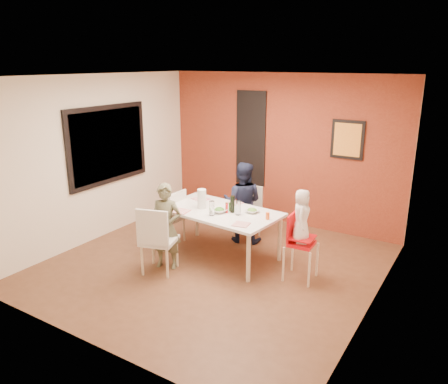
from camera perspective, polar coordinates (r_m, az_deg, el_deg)
The scene contains 35 objects.
ground at distance 6.53m, azimuth -1.41°, elevation -9.51°, with size 4.50×4.50×0.00m, color brown.
ceiling at distance 5.86m, azimuth -1.60°, elevation 14.91°, with size 4.50×4.50×0.02m, color white.
wall_back at distance 7.98m, azimuth 7.45°, elevation 5.50°, with size 4.50×0.02×2.70m, color #F1E3C8.
wall_front at distance 4.44m, azimuth -17.70°, elevation -4.35°, with size 4.50×0.02×2.70m, color #F1E3C8.
wall_left at distance 7.50m, azimuth -16.07°, elevation 4.25°, with size 0.02×4.50×2.70m, color #F1E3C8.
wall_right at distance 5.21m, azimuth 19.65°, elevation -1.41°, with size 0.02×4.50×2.70m, color #F1E3C8.
brick_accent_wall at distance 7.96m, azimuth 7.38°, elevation 5.47°, with size 4.50×0.02×2.70m, color maroon.
picture_window_frame at distance 7.57m, azimuth -14.92°, elevation 6.01°, with size 0.05×1.70×1.30m, color black.
picture_window_pane at distance 7.56m, azimuth -14.84°, elevation 6.00°, with size 0.02×1.55×1.15m, color black.
glassblock_strip at distance 8.18m, azimuth 3.54°, elevation 6.95°, with size 0.55×0.03×1.70m, color silver.
glassblock_surround at distance 8.18m, azimuth 3.52°, elevation 6.95°, with size 0.60×0.03×1.76m, color black.
art_print_frame at distance 7.48m, azimuth 15.83°, elevation 6.60°, with size 0.54×0.03×0.64m, color black.
art_print_canvas at distance 7.47m, azimuth 15.79°, elevation 6.58°, with size 0.44×0.01×0.54m, color #F6AA36.
dining_table at distance 6.56m, azimuth -0.58°, elevation -2.94°, with size 1.87×1.15×0.74m.
chair_near at distance 6.13m, azimuth -8.82°, elevation -5.87°, with size 0.57×0.57×0.99m.
chair_far at distance 7.40m, azimuth 3.26°, elevation -2.21°, with size 0.45×0.45×0.87m.
chair_left at distance 7.13m, azimuth -6.71°, elevation -2.93°, with size 0.42×0.42×0.90m.
high_chair at distance 6.03m, azimuth 9.71°, elevation -6.28°, with size 0.41×0.41×0.92m.
child_near at distance 6.29m, azimuth -7.59°, elevation -4.47°, with size 0.46×0.30×1.26m, color brown.
child_far at distance 7.14m, azimuth 2.44°, elevation -1.35°, with size 0.65×0.51×1.34m, color black.
toddler at distance 5.89m, azimuth 10.10°, elevation -3.11°, with size 0.36×0.23×0.73m, color silver.
plate_near_left at distance 6.51m, azimuth -5.66°, elevation -2.51°, with size 0.23×0.23×0.01m, color white.
plate_far_mid at distance 6.86m, azimuth 1.36°, elevation -1.43°, with size 0.21×0.21×0.01m, color white.
plate_near_right at distance 5.98m, azimuth 2.26°, elevation -4.23°, with size 0.21×0.21×0.01m, color silver.
plate_far_left at distance 7.07m, azimuth -3.06°, elevation -0.89°, with size 0.23×0.23×0.01m, color white.
salad_bowl_a at distance 6.45m, azimuth -0.62°, elevation -2.41°, with size 0.24×0.24×0.06m, color white.
salad_bowl_b at distance 6.45m, azimuth 3.69°, elevation -2.48°, with size 0.20×0.20×0.05m, color silver.
wine_bottle at distance 6.41m, azimuth 1.11°, elevation -1.60°, with size 0.07×0.07×0.25m, color black.
wine_glass_a at distance 6.30m, azimuth -1.60°, elevation -2.14°, with size 0.08×0.08×0.22m, color white.
wine_glass_b at distance 6.32m, azimuth 1.85°, elevation -2.09°, with size 0.07×0.07×0.21m, color white.
paper_towel_roll at distance 6.59m, azimuth -2.92°, elevation -0.90°, with size 0.13×0.13×0.30m, color white.
condiment_red at distance 6.41m, azimuth 0.37°, elevation -2.17°, with size 0.03×0.03×0.13m, color red.
condiment_green at distance 6.49m, azimuth 0.76°, elevation -1.94°, with size 0.03×0.03×0.13m, color #357627.
condiment_brown at distance 6.44m, azimuth 0.34°, elevation -2.01°, with size 0.04×0.04×0.15m, color brown.
sippy_cup at distance 6.19m, azimuth 5.71°, elevation -3.13°, with size 0.06×0.06×0.10m, color #E05B18.
Camera 1 is at (3.22, -4.89, 2.89)m, focal length 35.00 mm.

